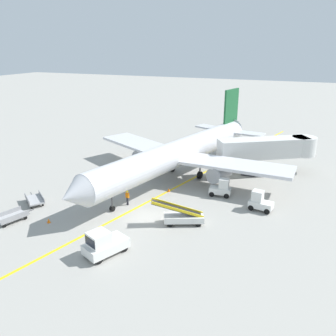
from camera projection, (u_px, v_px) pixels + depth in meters
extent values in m
plane|color=#9E9B93|center=(148.00, 217.00, 35.18)|extent=(300.00, 300.00, 0.00)
cube|color=yellow|center=(158.00, 197.00, 39.95)|extent=(20.41, 77.50, 0.01)
cylinder|color=silver|center=(177.00, 154.00, 43.99)|extent=(10.74, 29.87, 3.30)
cone|color=silver|center=(73.00, 195.00, 31.81)|extent=(3.73, 3.14, 3.23)
cone|color=silver|center=(237.00, 127.00, 56.18)|extent=(3.74, 3.50, 3.14)
cube|color=silver|center=(237.00, 165.00, 40.98)|extent=(13.18, 4.98, 0.36)
cylinder|color=gray|center=(220.00, 173.00, 41.50)|extent=(2.64, 3.58, 1.90)
cube|color=silver|center=(140.00, 144.00, 49.51)|extent=(13.60, 9.75, 0.36)
cylinder|color=gray|center=(145.00, 155.00, 48.16)|extent=(2.64, 3.58, 1.90)
cube|color=#19592D|center=(231.00, 106.00, 53.16)|extent=(1.28, 3.94, 5.20)
cube|color=silver|center=(247.00, 133.00, 52.37)|extent=(5.42, 2.78, 0.24)
cube|color=silver|center=(212.00, 128.00, 55.78)|extent=(5.65, 4.03, 0.24)
cylinder|color=#4C4C51|center=(112.00, 197.00, 35.97)|extent=(0.20, 0.20, 3.12)
cylinder|color=black|center=(112.00, 209.00, 36.40)|extent=(0.48, 0.63, 0.56)
cylinder|color=#4C4C51|center=(200.00, 167.00, 44.87)|extent=(0.20, 0.20, 3.12)
cylinder|color=black|center=(200.00, 175.00, 45.23)|extent=(0.58, 1.02, 0.96)
cylinder|color=#4C4C51|center=(172.00, 161.00, 47.37)|extent=(0.20, 0.20, 3.12)
cylinder|color=black|center=(172.00, 168.00, 47.73)|extent=(0.58, 1.02, 0.96)
cube|color=black|center=(90.00, 185.00, 33.20)|extent=(2.97, 1.67, 0.60)
cube|color=silver|center=(264.00, 148.00, 45.82)|extent=(11.51, 8.65, 2.50)
cylinder|color=silver|center=(304.00, 146.00, 46.75)|extent=(3.20, 3.20, 2.50)
cylinder|color=#59595B|center=(249.00, 166.00, 46.34)|extent=(0.56, 0.56, 2.35)
cube|color=#333338|center=(249.00, 173.00, 46.64)|extent=(1.80, 1.40, 0.50)
cube|color=silver|center=(106.00, 246.00, 28.87)|extent=(3.19, 4.06, 0.80)
cube|color=silver|center=(99.00, 239.00, 28.15)|extent=(2.04, 2.09, 1.10)
cube|color=black|center=(90.00, 242.00, 27.64)|extent=(1.34, 0.65, 0.77)
cylinder|color=black|center=(99.00, 260.00, 27.63)|extent=(0.44, 0.64, 0.60)
cylinder|color=black|center=(88.00, 252.00, 28.73)|extent=(0.44, 0.64, 0.60)
cylinder|color=black|center=(124.00, 248.00, 29.28)|extent=(0.44, 0.64, 0.60)
cylinder|color=black|center=(113.00, 241.00, 30.38)|extent=(0.44, 0.64, 0.60)
cube|color=silver|center=(220.00, 190.00, 40.02)|extent=(2.53, 1.55, 0.70)
cube|color=silver|center=(224.00, 183.00, 39.61)|extent=(1.19, 1.15, 1.10)
cube|color=black|center=(229.00, 184.00, 39.47)|extent=(0.18, 0.98, 0.77)
cylinder|color=black|center=(228.00, 192.00, 40.41)|extent=(0.62, 0.28, 0.60)
cylinder|color=black|center=(227.00, 196.00, 39.41)|extent=(0.62, 0.28, 0.60)
cylinder|color=black|center=(213.00, 190.00, 40.86)|extent=(0.62, 0.28, 0.60)
cylinder|color=black|center=(212.00, 194.00, 39.86)|extent=(0.62, 0.28, 0.60)
cube|color=silver|center=(261.00, 204.00, 36.47)|extent=(2.57, 1.64, 0.70)
cube|color=silver|center=(258.00, 196.00, 36.38)|extent=(1.22, 1.19, 1.10)
cube|color=black|center=(253.00, 195.00, 36.63)|extent=(0.22, 0.98, 0.77)
cylinder|color=black|center=(251.00, 208.00, 36.55)|extent=(0.63, 0.31, 0.60)
cylinder|color=black|center=(254.00, 204.00, 37.44)|extent=(0.63, 0.31, 0.60)
cylinder|color=black|center=(267.00, 211.00, 35.73)|extent=(0.63, 0.31, 0.60)
cylinder|color=black|center=(270.00, 207.00, 36.63)|extent=(0.63, 0.31, 0.60)
cube|color=silver|center=(184.00, 218.00, 33.77)|extent=(4.08, 2.91, 0.60)
cylinder|color=black|center=(170.00, 224.00, 33.24)|extent=(0.64, 0.44, 0.60)
cylinder|color=black|center=(170.00, 218.00, 34.44)|extent=(0.64, 0.44, 0.60)
cylinder|color=black|center=(198.00, 224.00, 33.30)|extent=(0.64, 0.44, 0.60)
cylinder|color=black|center=(197.00, 217.00, 34.50)|extent=(0.64, 0.44, 0.60)
cube|color=black|center=(178.00, 209.00, 33.44)|extent=(4.93, 2.85, 1.76)
cube|color=yellow|center=(178.00, 210.00, 32.97)|extent=(4.62, 2.11, 1.84)
cube|color=yellow|center=(177.00, 206.00, 33.82)|extent=(4.62, 2.11, 1.84)
cube|color=#A5A5A8|center=(35.00, 200.00, 38.08)|extent=(3.14, 2.88, 0.16)
cube|color=#4C4C51|center=(31.00, 194.00, 39.58)|extent=(0.77, 0.60, 0.08)
cylinder|color=#4C4C51|center=(31.00, 193.00, 39.95)|extent=(0.12, 0.12, 0.05)
cube|color=gray|center=(27.00, 199.00, 37.63)|extent=(2.28, 1.72, 0.50)
cube|color=gray|center=(42.00, 196.00, 38.35)|extent=(2.28, 1.72, 0.50)
cylinder|color=black|center=(27.00, 200.00, 38.72)|extent=(0.36, 0.31, 0.36)
cylinder|color=black|center=(39.00, 197.00, 39.30)|extent=(0.36, 0.31, 0.36)
cylinder|color=black|center=(31.00, 207.00, 37.02)|extent=(0.36, 0.31, 0.36)
cylinder|color=black|center=(43.00, 204.00, 37.60)|extent=(0.36, 0.31, 0.36)
cube|color=#A5A5A8|center=(12.00, 217.00, 34.22)|extent=(2.27, 3.12, 0.16)
cube|color=#4C4C51|center=(29.00, 211.00, 35.56)|extent=(0.35, 0.88, 0.08)
cylinder|color=#4C4C51|center=(33.00, 210.00, 35.88)|extent=(0.12, 0.12, 0.05)
cube|color=gray|center=(8.00, 213.00, 34.59)|extent=(0.90, 2.69, 0.50)
cube|color=gray|center=(15.00, 217.00, 33.68)|extent=(0.90, 2.69, 0.50)
cylinder|color=black|center=(19.00, 214.00, 35.42)|extent=(0.22, 0.38, 0.36)
cylinder|color=black|center=(25.00, 218.00, 34.70)|extent=(0.22, 0.38, 0.36)
cylinder|color=black|center=(5.00, 226.00, 33.18)|extent=(0.22, 0.38, 0.36)
cylinder|color=#26262D|center=(128.00, 201.00, 37.77)|extent=(0.24, 0.24, 0.85)
cube|color=orange|center=(127.00, 195.00, 37.54)|extent=(0.36, 0.22, 0.56)
sphere|color=beige|center=(127.00, 192.00, 37.41)|extent=(0.20, 0.20, 0.20)
sphere|color=yellow|center=(127.00, 191.00, 37.39)|extent=(0.24, 0.24, 0.24)
cone|color=orange|center=(150.00, 159.00, 52.55)|extent=(0.36, 0.36, 0.44)
cone|color=orange|center=(49.00, 221.00, 34.04)|extent=(0.36, 0.36, 0.44)
cone|color=orange|center=(169.00, 190.00, 41.23)|extent=(0.36, 0.36, 0.44)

